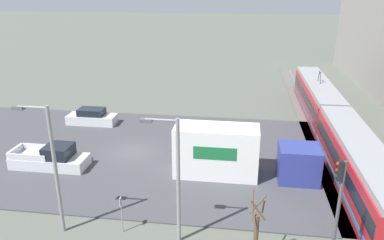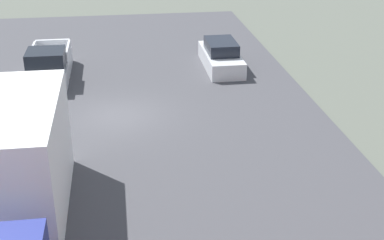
# 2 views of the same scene
# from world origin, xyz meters

# --- Properties ---
(ground_plane) EXTENTS (320.00, 320.00, 0.00)m
(ground_plane) POSITION_xyz_m (0.00, 0.00, 0.00)
(ground_plane) COLOR #565B51
(road_surface) EXTENTS (18.75, 39.00, 0.08)m
(road_surface) POSITION_xyz_m (0.00, 0.00, 0.04)
(road_surface) COLOR #424247
(road_surface) RESTS_ON ground
(box_truck) EXTENTS (2.50, 10.17, 3.68)m
(box_truck) POSITION_xyz_m (2.99, 8.45, 1.78)
(box_truck) COLOR navy
(box_truck) RESTS_ON ground
(pickup_truck) EXTENTS (2.08, 5.71, 1.78)m
(pickup_truck) POSITION_xyz_m (3.54, -5.37, 0.75)
(pickup_truck) COLOR silver
(pickup_truck) RESTS_ON ground
(sedan_car_0) EXTENTS (1.85, 4.79, 1.54)m
(sedan_car_0) POSITION_xyz_m (-5.87, -5.97, 0.72)
(sedan_car_0) COLOR silver
(sedan_car_0) RESTS_ON ground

